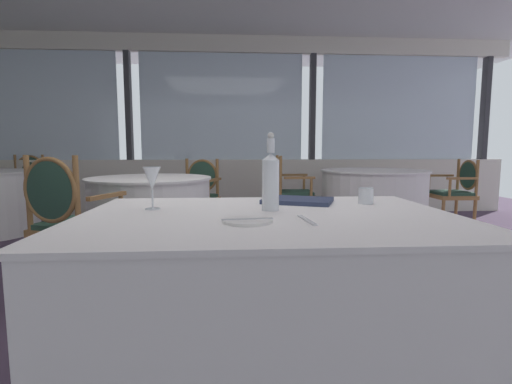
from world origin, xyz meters
TOP-DOWN VIEW (x-y plane):
  - ground_plane at (0.00, 0.00)m, footprint 11.77×11.77m
  - window_wall_far at (-0.00, 3.40)m, footprint 9.06×0.14m
  - foreground_table at (0.28, -1.04)m, footprint 1.50×1.06m
  - side_plate at (0.19, -1.20)m, footprint 0.18×0.18m
  - butter_knife at (0.19, -1.20)m, footprint 0.19×0.03m
  - dinner_fork at (0.41, -1.19)m, footprint 0.04×0.19m
  - water_bottle at (0.30, -0.94)m, footprint 0.07×0.07m
  - wine_glass at (-0.21, -0.89)m, footprint 0.08×0.08m
  - water_tumbler at (0.77, -0.78)m, footprint 0.07×0.07m
  - menu_book at (0.46, -0.72)m, footprint 0.38×0.33m
  - dining_chair_0_1 at (-2.89, 3.23)m, footprint 0.54×0.47m
  - background_table_1 at (1.92, 2.08)m, footprint 1.32×1.32m
  - dining_chair_1_0 at (3.01, 2.06)m, footprint 0.48×0.54m
  - dining_chair_1_1 at (0.84, 2.10)m, footprint 0.48×0.54m
  - background_table_2 at (-0.62, 1.01)m, footprint 1.14×1.14m
  - dining_chair_2_0 at (-0.26, 1.93)m, footprint 0.63×0.60m
  - dining_chair_2_1 at (-0.99, 0.08)m, footprint 0.63×0.60m

SIDE VIEW (x-z plane):
  - ground_plane at x=0.00m, z-range 0.00..0.00m
  - foreground_table at x=0.28m, z-range 0.00..0.75m
  - background_table_2 at x=-0.62m, z-range 0.00..0.75m
  - background_table_1 at x=1.92m, z-range 0.00..0.75m
  - dining_chair_1_0 at x=3.01m, z-range 0.08..0.96m
  - dining_chair_2_0 at x=-0.26m, z-range 0.08..0.97m
  - dining_chair_0_1 at x=-2.89m, z-range 0.07..1.00m
  - dining_chair_1_1 at x=0.84m, z-range 0.08..1.01m
  - dining_chair_2_1 at x=-0.99m, z-range 0.08..1.06m
  - dinner_fork at x=0.41m, z-range 0.75..0.76m
  - side_plate at x=0.19m, z-range 0.75..0.76m
  - menu_book at x=0.46m, z-range 0.75..0.77m
  - butter_knife at x=0.19m, z-range 0.76..0.76m
  - water_tumbler at x=0.77m, z-range 0.75..0.83m
  - wine_glass at x=-0.21m, z-range 0.79..0.97m
  - water_bottle at x=0.30m, z-range 0.72..1.05m
  - window_wall_far at x=0.00m, z-range -0.27..2.45m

